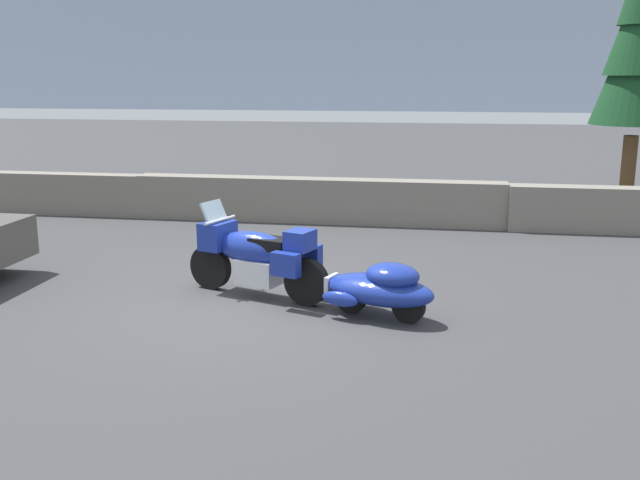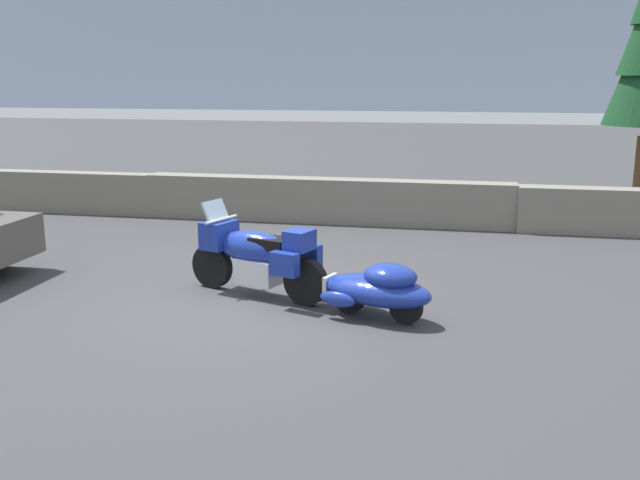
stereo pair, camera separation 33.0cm
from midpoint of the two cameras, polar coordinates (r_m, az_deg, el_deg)
ground_plane at (r=10.05m, az=-5.04°, el=-5.14°), size 80.00×80.00×0.00m
stone_guard_wall at (r=15.41m, az=2.49°, el=3.05°), size 24.00×0.63×0.95m
distant_ridgeline at (r=105.15m, az=10.29°, el=15.39°), size 240.00×80.00×16.00m
touring_motorcycle at (r=10.28m, az=-4.15°, el=-1.11°), size 2.22×1.20×1.33m
car_shaped_trailer at (r=9.39m, az=5.63°, el=-3.83°), size 2.20×1.16×0.76m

